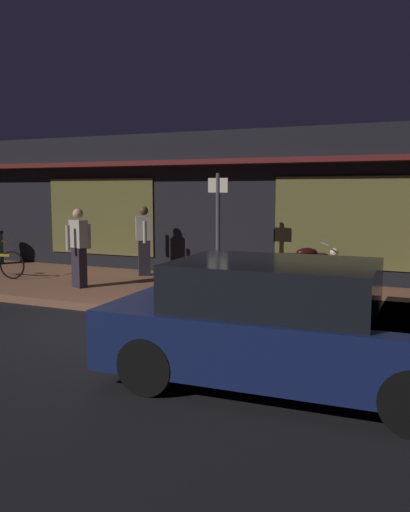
{
  "coord_description": "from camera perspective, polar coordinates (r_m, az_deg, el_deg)",
  "views": [
    {
      "loc": [
        5.13,
        -6.92,
        2.21
      ],
      "look_at": [
        0.98,
        2.4,
        0.95
      ],
      "focal_mm": 37.77,
      "sensor_mm": 36.0,
      "label": 1
    }
  ],
  "objects": [
    {
      "name": "sidewalk_slab",
      "position": [
        11.37,
        -3.3,
        -3.79
      ],
      "size": [
        18.0,
        4.0,
        0.15
      ],
      "primitive_type": "cube",
      "color": "brown",
      "rests_on": "ground_plane"
    },
    {
      "name": "sign_post",
      "position": [
        11.31,
        1.38,
        3.5
      ],
      "size": [
        0.44,
        0.09,
        2.4
      ],
      "color": "#47474C",
      "rests_on": "sidewalk_slab"
    },
    {
      "name": "parked_car_far",
      "position": [
        6.13,
        8.28,
        -7.27
      ],
      "size": [
        4.17,
        1.92,
        1.42
      ],
      "color": "black",
      "rests_on": "ground_plane"
    },
    {
      "name": "bicycle_parked",
      "position": [
        9.55,
        1.22,
        -3.22
      ],
      "size": [
        1.55,
        0.69,
        0.91
      ],
      "color": "black",
      "rests_on": "sidewalk_slab"
    },
    {
      "name": "person_bystander",
      "position": [
        12.99,
        -6.48,
        1.78
      ],
      "size": [
        0.44,
        0.55,
        1.67
      ],
      "color": "#28232D",
      "rests_on": "sidewalk_slab"
    },
    {
      "name": "storefront_building",
      "position": [
        14.26,
        2.92,
        5.41
      ],
      "size": [
        18.0,
        3.3,
        3.6
      ],
      "color": "black",
      "rests_on": "ground_plane"
    },
    {
      "name": "person_photographer",
      "position": [
        11.62,
        -13.23,
        1.02
      ],
      "size": [
        0.43,
        0.61,
        1.67
      ],
      "color": "#28232D",
      "rests_on": "sidewalk_slab"
    },
    {
      "name": "motorcycle",
      "position": [
        11.22,
        10.13,
        -1.08
      ],
      "size": [
        1.56,
        0.94,
        0.97
      ],
      "color": "black",
      "rests_on": "sidewalk_slab"
    },
    {
      "name": "ground_plane",
      "position": [
        8.89,
        -12.27,
        -7.52
      ],
      "size": [
        60.0,
        60.0,
        0.0
      ],
      "primitive_type": "plane",
      "color": "black"
    }
  ]
}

